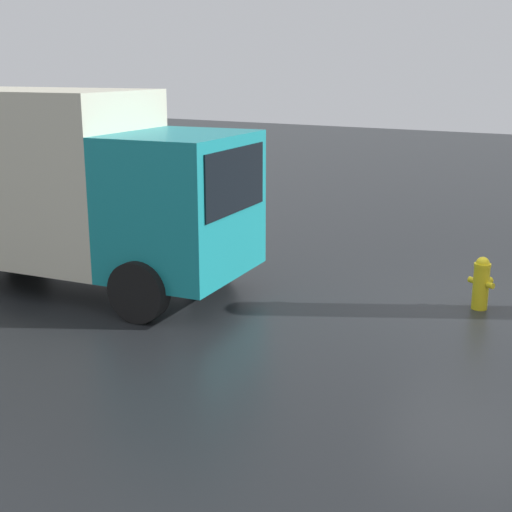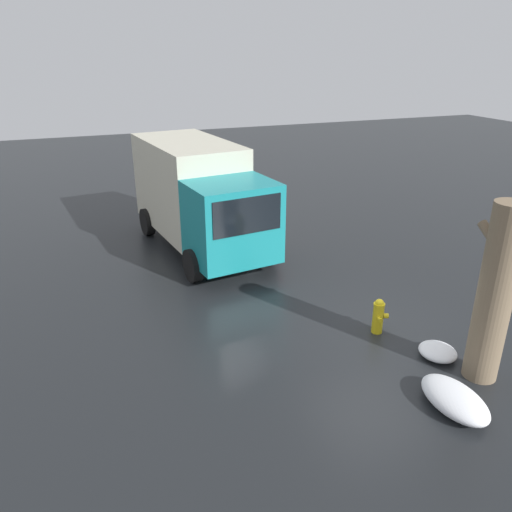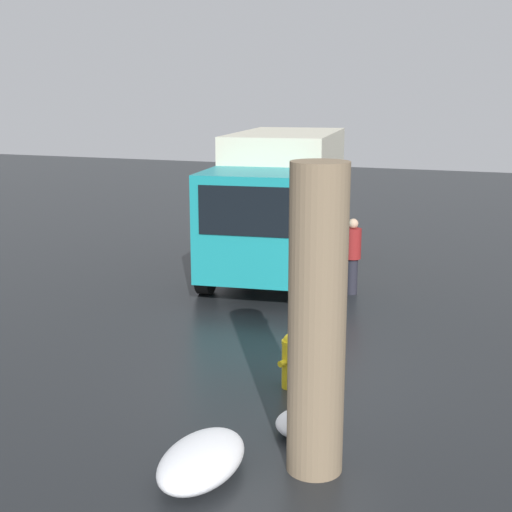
% 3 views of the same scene
% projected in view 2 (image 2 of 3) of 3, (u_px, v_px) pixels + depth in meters
% --- Properties ---
extents(ground_plane, '(60.00, 60.00, 0.00)m').
position_uv_depth(ground_plane, '(376.00, 332.00, 11.05)').
color(ground_plane, black).
extents(fire_hydrant, '(0.44, 0.35, 0.81)m').
position_uv_depth(fire_hydrant, '(378.00, 315.00, 10.89)').
color(fire_hydrant, yellow).
rests_on(fire_hydrant, ground_plane).
extents(tree_trunk, '(0.96, 0.63, 3.45)m').
position_uv_depth(tree_trunk, '(495.00, 294.00, 8.92)').
color(tree_trunk, '#7F6B51').
rests_on(tree_trunk, ground_plane).
extents(delivery_truck, '(6.43, 3.16, 3.20)m').
position_uv_depth(delivery_truck, '(198.00, 194.00, 15.13)').
color(delivery_truck, teal).
rests_on(delivery_truck, ground_plane).
extents(pedestrian, '(0.35, 0.35, 1.60)m').
position_uv_depth(pedestrian, '(276.00, 226.00, 14.99)').
color(pedestrian, '#23232D').
rests_on(pedestrian, ground_plane).
extents(snow_pile_by_hydrant, '(1.43, 0.84, 0.38)m').
position_uv_depth(snow_pile_by_hydrant, '(454.00, 399.00, 8.65)').
color(snow_pile_by_hydrant, white).
rests_on(snow_pile_by_hydrant, ground_plane).
extents(snow_pile_curbside, '(0.79, 0.73, 0.25)m').
position_uv_depth(snow_pile_curbside, '(438.00, 352.00, 10.11)').
color(snow_pile_curbside, white).
rests_on(snow_pile_curbside, ground_plane).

